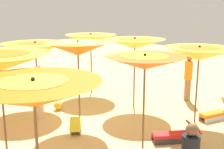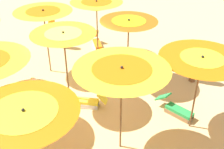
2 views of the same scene
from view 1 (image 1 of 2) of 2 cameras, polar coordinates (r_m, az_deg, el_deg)
ground at (r=8.81m, az=-5.55°, el=-10.06°), size 36.48×36.48×0.04m
beach_umbrella_0 at (r=11.64m, az=-4.28°, el=7.06°), size 2.06×2.06×2.49m
beach_umbrella_1 at (r=10.17m, az=-15.13°, el=5.06°), size 2.30×2.30×2.36m
beach_umbrella_3 at (r=9.80m, az=4.59°, el=6.20°), size 2.07×2.07×2.50m
beach_umbrella_4 at (r=8.38m, az=-6.85°, el=5.18°), size 1.91×1.91×2.55m
beach_umbrella_6 at (r=8.75m, az=17.08°, el=4.01°), size 2.10×2.10×2.39m
beach_umbrella_7 at (r=6.82m, az=6.61°, el=2.42°), size 1.94×1.94×2.40m
beach_umbrella_8 at (r=4.75m, az=-15.44°, el=-3.71°), size 2.24×2.24×2.36m
lounger_0 at (r=7.82m, az=12.31°, el=-11.70°), size 1.08×1.19×0.54m
lounger_1 at (r=8.32m, az=-7.21°, el=-9.94°), size 1.04×0.99×0.57m
lounger_3 at (r=9.67m, az=20.04°, el=-7.27°), size 0.72×1.21×0.66m
beachgoer_0 at (r=11.12m, az=15.04°, el=-0.45°), size 0.30×0.30×1.76m
beachgoer_1 at (r=9.31m, az=-14.44°, el=-3.14°), size 0.30×0.30×1.72m
beach_ball at (r=10.10m, az=-10.75°, el=-6.17°), size 0.30×0.30×0.30m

